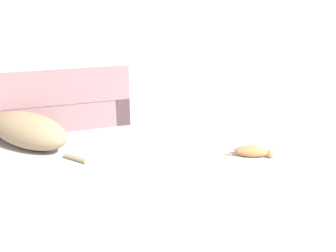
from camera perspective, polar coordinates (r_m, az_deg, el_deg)
wall_back at (r=6.10m, az=-1.81°, el=14.82°), size 7.89×0.06×2.57m
couch at (r=5.48m, az=-16.42°, el=2.76°), size 1.92×0.90×0.83m
dog at (r=4.80m, az=-20.86°, el=-0.60°), size 1.23×1.44×0.43m
cat at (r=4.35m, az=12.84°, el=-3.84°), size 0.52×0.31×0.13m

